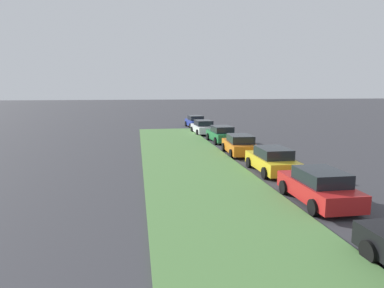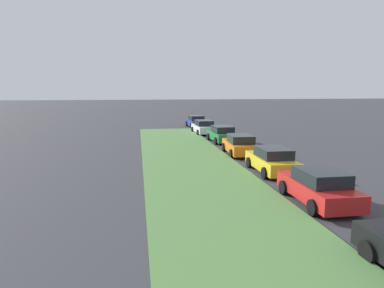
{
  "view_description": "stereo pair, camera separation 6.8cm",
  "coord_description": "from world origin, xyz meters",
  "px_view_note": "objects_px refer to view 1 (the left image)",
  "views": [
    {
      "loc": [
        0.27,
        11.38,
        4.79
      ],
      "look_at": [
        19.41,
        8.28,
        1.63
      ],
      "focal_mm": 31.97,
      "sensor_mm": 36.0,
      "label": 1
    },
    {
      "loc": [
        0.26,
        11.31,
        4.79
      ],
      "look_at": [
        19.41,
        8.28,
        1.63
      ],
      "focal_mm": 31.97,
      "sensor_mm": 36.0,
      "label": 2
    }
  ],
  "objects_px": {
    "parked_car_red": "(319,187)",
    "parked_car_green": "(222,134)",
    "parked_car_blue": "(195,122)",
    "parked_car_white": "(203,127)",
    "parked_car_orange": "(240,145)",
    "parked_car_yellow": "(272,160)"
  },
  "relations": [
    {
      "from": "parked_car_yellow",
      "to": "parked_car_green",
      "type": "relative_size",
      "value": 0.99
    },
    {
      "from": "parked_car_orange",
      "to": "parked_car_white",
      "type": "height_order",
      "value": "same"
    },
    {
      "from": "parked_car_orange",
      "to": "parked_car_green",
      "type": "height_order",
      "value": "same"
    },
    {
      "from": "parked_car_red",
      "to": "parked_car_white",
      "type": "bearing_deg",
      "value": 1.61
    },
    {
      "from": "parked_car_yellow",
      "to": "parked_car_blue",
      "type": "relative_size",
      "value": 0.98
    },
    {
      "from": "parked_car_red",
      "to": "parked_car_white",
      "type": "xyz_separation_m",
      "value": [
        22.65,
        0.52,
        0.0
      ]
    },
    {
      "from": "parked_car_green",
      "to": "parked_car_white",
      "type": "distance_m",
      "value": 5.81
    },
    {
      "from": "parked_car_white",
      "to": "parked_car_blue",
      "type": "relative_size",
      "value": 1.0
    },
    {
      "from": "parked_car_red",
      "to": "parked_car_green",
      "type": "bearing_deg",
      "value": 0.13
    },
    {
      "from": "parked_car_white",
      "to": "parked_car_red",
      "type": "bearing_deg",
      "value": 178.67
    },
    {
      "from": "parked_car_red",
      "to": "parked_car_orange",
      "type": "xyz_separation_m",
      "value": [
        10.9,
        0.09,
        0.0
      ]
    },
    {
      "from": "parked_car_orange",
      "to": "parked_car_white",
      "type": "distance_m",
      "value": 11.76
    },
    {
      "from": "parked_car_yellow",
      "to": "parked_car_green",
      "type": "height_order",
      "value": "same"
    },
    {
      "from": "parked_car_green",
      "to": "parked_car_orange",
      "type": "bearing_deg",
      "value": 176.5
    },
    {
      "from": "parked_car_yellow",
      "to": "parked_car_blue",
      "type": "distance_m",
      "value": 23.61
    },
    {
      "from": "parked_car_blue",
      "to": "parked_car_orange",
      "type": "bearing_deg",
      "value": 177.63
    },
    {
      "from": "parked_car_green",
      "to": "parked_car_red",
      "type": "bearing_deg",
      "value": 177.65
    },
    {
      "from": "parked_car_orange",
      "to": "parked_car_white",
      "type": "bearing_deg",
      "value": 5.33
    },
    {
      "from": "parked_car_yellow",
      "to": "parked_car_blue",
      "type": "height_order",
      "value": "same"
    },
    {
      "from": "parked_car_blue",
      "to": "parked_car_green",
      "type": "bearing_deg",
      "value": 178.57
    },
    {
      "from": "parked_car_yellow",
      "to": "parked_car_green",
      "type": "distance_m",
      "value": 11.49
    },
    {
      "from": "parked_car_white",
      "to": "parked_car_blue",
      "type": "xyz_separation_m",
      "value": [
        6.32,
        -0.25,
        0.0
      ]
    }
  ]
}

